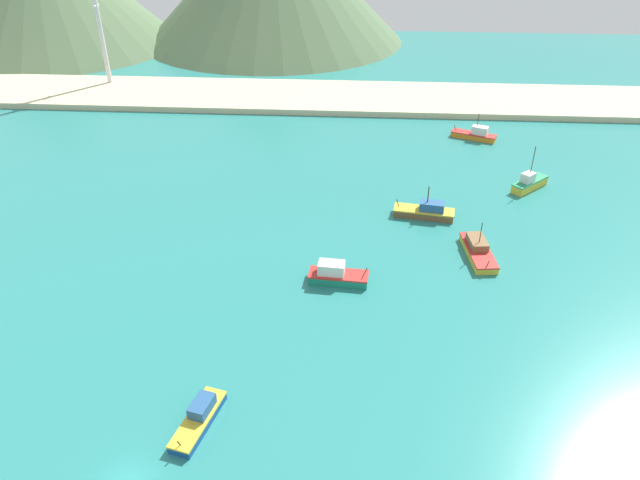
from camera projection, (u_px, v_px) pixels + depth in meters
name	position (u px, v px, depth m)	size (l,w,h in m)	color
ground	(209.00, 277.00, 74.25)	(260.00, 280.00, 0.50)	teal
fishing_boat_0	(529.00, 183.00, 94.09)	(6.78, 6.54, 7.42)	gold
fishing_boat_1	(199.00, 417.00, 53.72)	(3.97, 7.79, 2.07)	#14478C
fishing_boat_2	(426.00, 211.00, 86.41)	(9.10, 3.97, 4.97)	brown
fishing_boat_4	(336.00, 275.00, 72.50)	(7.55, 3.26, 2.68)	#198466
fishing_boat_8	(478.00, 250.00, 77.70)	(3.89, 9.24, 4.94)	gold
fishing_boat_9	(475.00, 134.00, 112.20)	(8.68, 5.37, 5.05)	orange
beach_strip	(279.00, 96.00, 132.78)	(247.00, 21.63, 1.20)	beige
radio_tower	(99.00, 21.00, 132.24)	(2.97, 2.37, 29.66)	silver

